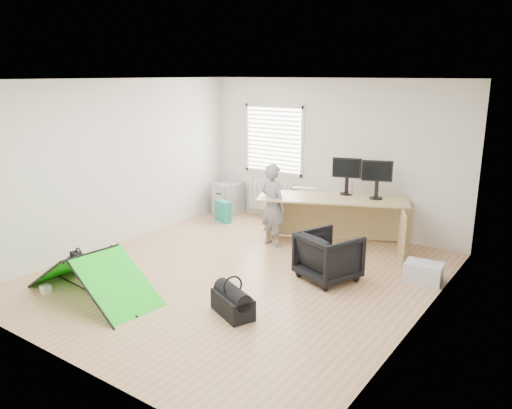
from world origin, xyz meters
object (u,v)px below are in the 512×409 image
Objects in this scene: filing_cabinet at (228,198)px; desk at (331,222)px; duffel_bag at (233,304)px; monitor_left at (347,181)px; office_chair at (329,256)px; monitor_right at (377,185)px; laptop_bag at (80,263)px; kite at (92,274)px; person at (273,205)px; thermos at (351,188)px; storage_crate at (423,272)px.

desk is at bearing 0.09° from filing_cabinet.
desk is 4.09× the size of duffel_bag.
monitor_left reaches higher than office_chair.
monitor_left is 3.36m from duffel_bag.
monitor_right reaches higher than monitor_left.
laptop_bag is at bearing 52.22° from office_chair.
monitor_right is at bearing 66.06° from kite.
person is at bearing -19.40° from filing_cabinet.
thermos reaches higher than laptop_bag.
filing_cabinet is at bearing 164.75° from storage_crate.
laptop_bag is at bearing -152.03° from desk.
thermos is at bearing -126.52° from person.
thermos is at bearing 114.35° from duffel_bag.
monitor_right is 0.26× the size of kite.
storage_crate is (1.57, -0.99, -0.80)m from thermos.
kite is 1.90m from duffel_bag.
thermos is 0.17× the size of person.
filing_cabinet is at bearing 144.13° from desk.
monitor_left is 1.30m from person.
thermos is at bearing 7.91° from filing_cabinet.
monitor_right reaches higher than filing_cabinet.
laptop_bag is at bearing -142.84° from monitor_left.
kite is 3.83× the size of storage_crate.
kite is at bearing -140.42° from monitor_right.
monitor_right is 1.30× the size of laptop_bag.
desk is 1.01m from person.
kite reaches higher than laptop_bag.
person is 2.61m from duffel_bag.
filing_cabinet is at bearing 176.14° from thermos.
monitor_right is at bearing 139.03° from storage_crate.
monitor_left is at bearing 64.13° from laptop_bag.
person is at bearing -137.42° from thermos.
monitor_right is at bearing -16.81° from monitor_left.
office_chair is (0.62, -1.30, -0.07)m from desk.
monitor_left is 0.13m from thermos.
monitor_right reaches higher than desk.
person is at bearing 80.89° from kite.
desk is at bearing -122.38° from monitor_left.
kite is 0.91m from laptop_bag.
person is at bearing -152.54° from monitor_left.
monitor_left is at bearing 159.64° from monitor_right.
office_chair is at bearing 50.90° from kite.
monitor_right reaches higher than laptop_bag.
monitor_right is 0.46m from thermos.
storage_crate is 1.32× the size of laptop_bag.
monitor_right is 0.35× the size of person.
duffel_bag is (-0.44, -3.23, -0.92)m from monitor_right.
storage_crate is at bearing -128.01° from office_chair.
duffel_bag is at bearing -39.53° from filing_cabinet.
person is 3.70× the size of laptop_bag.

